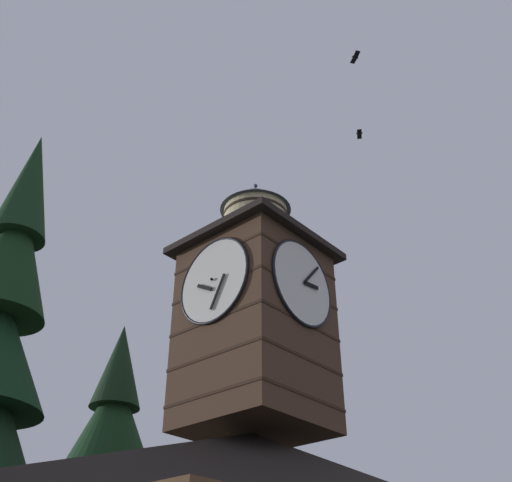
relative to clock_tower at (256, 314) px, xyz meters
name	(u,v)px	position (x,y,z in m)	size (l,w,h in m)	color
clock_tower	(256,314)	(0.00, 0.00, 0.00)	(4.72, 4.72, 9.69)	#4C3323
flying_bird_high	(355,57)	(1.39, 5.73, 7.28)	(0.44, 0.54, 0.13)	black
flying_bird_low	(359,133)	(-3.67, 2.77, 9.12)	(0.61, 0.48, 0.15)	black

